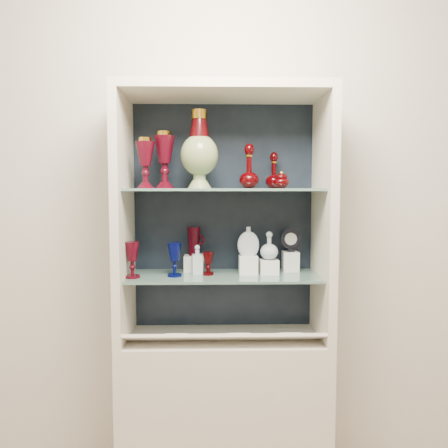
{
  "coord_description": "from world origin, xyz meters",
  "views": [
    {
      "loc": [
        -0.05,
        -0.56,
        1.46
      ],
      "look_at": [
        0.0,
        1.53,
        1.3
      ],
      "focal_mm": 35.0,
      "sensor_mm": 36.0,
      "label": 1
    }
  ],
  "objects_px": {
    "flat_flask": "(248,241)",
    "cobalt_goblet": "(174,260)",
    "clear_round_decanter": "(269,246)",
    "ruby_decanter_a": "(249,163)",
    "ruby_goblet_tall": "(132,260)",
    "pedestal_lamp_right": "(145,163)",
    "ruby_decanter_b": "(274,169)",
    "ruby_pitcher": "(194,241)",
    "enamel_urn": "(199,150)",
    "pedestal_lamp_left": "(164,160)",
    "ruby_goblet_small": "(208,263)",
    "cameo_medallion": "(291,240)",
    "lidded_bowl": "(281,180)",
    "clear_square_bottle": "(197,259)"
  },
  "relations": [
    {
      "from": "flat_flask",
      "to": "cobalt_goblet",
      "type": "bearing_deg",
      "value": -171.12
    },
    {
      "from": "clear_round_decanter",
      "to": "ruby_decanter_a",
      "type": "bearing_deg",
      "value": -156.78
    },
    {
      "from": "ruby_goblet_tall",
      "to": "pedestal_lamp_right",
      "type": "bearing_deg",
      "value": 3.94
    },
    {
      "from": "ruby_decanter_a",
      "to": "ruby_decanter_b",
      "type": "height_order",
      "value": "ruby_decanter_a"
    },
    {
      "from": "ruby_pitcher",
      "to": "cobalt_goblet",
      "type": "bearing_deg",
      "value": -97.71
    },
    {
      "from": "enamel_urn",
      "to": "ruby_decanter_b",
      "type": "xyz_separation_m",
      "value": [
        0.37,
        0.13,
        -0.09
      ]
    },
    {
      "from": "pedestal_lamp_left",
      "to": "ruby_goblet_tall",
      "type": "xyz_separation_m",
      "value": [
        -0.15,
        -0.06,
        -0.47
      ]
    },
    {
      "from": "flat_flask",
      "to": "clear_round_decanter",
      "type": "relative_size",
      "value": 1.12
    },
    {
      "from": "pedestal_lamp_left",
      "to": "ruby_goblet_small",
      "type": "bearing_deg",
      "value": 0.13
    },
    {
      "from": "flat_flask",
      "to": "cameo_medallion",
      "type": "distance_m",
      "value": 0.23
    },
    {
      "from": "pedestal_lamp_left",
      "to": "pedestal_lamp_right",
      "type": "bearing_deg",
      "value": -143.72
    },
    {
      "from": "ruby_decanter_a",
      "to": "cameo_medallion",
      "type": "distance_m",
      "value": 0.45
    },
    {
      "from": "ruby_decanter_a",
      "to": "cobalt_goblet",
      "type": "height_order",
      "value": "ruby_decanter_a"
    },
    {
      "from": "pedestal_lamp_right",
      "to": "ruby_pitcher",
      "type": "xyz_separation_m",
      "value": [
        0.22,
        0.17,
        -0.38
      ]
    },
    {
      "from": "enamel_urn",
      "to": "ruby_decanter_a",
      "type": "height_order",
      "value": "enamel_urn"
    },
    {
      "from": "ruby_goblet_tall",
      "to": "ruby_goblet_small",
      "type": "bearing_deg",
      "value": 10.4
    },
    {
      "from": "ruby_decanter_a",
      "to": "ruby_goblet_tall",
      "type": "xyz_separation_m",
      "value": [
        -0.55,
        -0.04,
        -0.45
      ]
    },
    {
      "from": "pedestal_lamp_left",
      "to": "lidded_bowl",
      "type": "height_order",
      "value": "pedestal_lamp_left"
    },
    {
      "from": "lidded_bowl",
      "to": "ruby_goblet_small",
      "type": "distance_m",
      "value": 0.54
    },
    {
      "from": "flat_flask",
      "to": "ruby_pitcher",
      "type": "bearing_deg",
      "value": 162.74
    },
    {
      "from": "clear_round_decanter",
      "to": "cameo_medallion",
      "type": "distance_m",
      "value": 0.14
    },
    {
      "from": "ruby_decanter_b",
      "to": "cobalt_goblet",
      "type": "bearing_deg",
      "value": -166.12
    },
    {
      "from": "ruby_decanter_a",
      "to": "clear_round_decanter",
      "type": "distance_m",
      "value": 0.42
    },
    {
      "from": "cobalt_goblet",
      "to": "ruby_pitcher",
      "type": "height_order",
      "value": "ruby_pitcher"
    },
    {
      "from": "ruby_decanter_b",
      "to": "ruby_pitcher",
      "type": "bearing_deg",
      "value": 177.38
    },
    {
      "from": "ruby_goblet_small",
      "to": "ruby_pitcher",
      "type": "relative_size",
      "value": 0.77
    },
    {
      "from": "enamel_urn",
      "to": "clear_square_bottle",
      "type": "relative_size",
      "value": 2.52
    },
    {
      "from": "ruby_decanter_b",
      "to": "cameo_medallion",
      "type": "xyz_separation_m",
      "value": [
        0.09,
        0.0,
        -0.36
      ]
    },
    {
      "from": "pedestal_lamp_right",
      "to": "ruby_decanter_b",
      "type": "bearing_deg",
      "value": 13.56
    },
    {
      "from": "enamel_urn",
      "to": "ruby_decanter_a",
      "type": "xyz_separation_m",
      "value": [
        0.23,
        0.02,
        -0.06
      ]
    },
    {
      "from": "pedestal_lamp_right",
      "to": "ruby_goblet_tall",
      "type": "distance_m",
      "value": 0.46
    },
    {
      "from": "ruby_goblet_tall",
      "to": "enamel_urn",
      "type": "bearing_deg",
      "value": 4.01
    },
    {
      "from": "lidded_bowl",
      "to": "cameo_medallion",
      "type": "relative_size",
      "value": 0.69
    },
    {
      "from": "pedestal_lamp_right",
      "to": "ruby_goblet_small",
      "type": "bearing_deg",
      "value": 11.87
    },
    {
      "from": "pedestal_lamp_left",
      "to": "ruby_pitcher",
      "type": "relative_size",
      "value": 1.85
    },
    {
      "from": "ruby_goblet_small",
      "to": "clear_round_decanter",
      "type": "relative_size",
      "value": 0.85
    },
    {
      "from": "enamel_urn",
      "to": "flat_flask",
      "type": "relative_size",
      "value": 2.45
    },
    {
      "from": "enamel_urn",
      "to": "cobalt_goblet",
      "type": "distance_m",
      "value": 0.53
    },
    {
      "from": "ruby_decanter_a",
      "to": "flat_flask",
      "type": "xyz_separation_m",
      "value": [
        0.0,
        0.04,
        -0.37
      ]
    },
    {
      "from": "lidded_bowl",
      "to": "ruby_pitcher",
      "type": "distance_m",
      "value": 0.55
    },
    {
      "from": "pedestal_lamp_left",
      "to": "cameo_medallion",
      "type": "distance_m",
      "value": 0.74
    },
    {
      "from": "pedestal_lamp_right",
      "to": "cameo_medallion",
      "type": "relative_size",
      "value": 1.94
    },
    {
      "from": "ruby_decanter_a",
      "to": "ruby_pitcher",
      "type": "bearing_deg",
      "value": 154.41
    },
    {
      "from": "pedestal_lamp_right",
      "to": "ruby_goblet_small",
      "type": "height_order",
      "value": "pedestal_lamp_right"
    },
    {
      "from": "ruby_decanter_b",
      "to": "lidded_bowl",
      "type": "bearing_deg",
      "value": -84.75
    },
    {
      "from": "ruby_decanter_a",
      "to": "cobalt_goblet",
      "type": "distance_m",
      "value": 0.58
    },
    {
      "from": "ruby_decanter_b",
      "to": "cameo_medallion",
      "type": "relative_size",
      "value": 1.6
    },
    {
      "from": "pedestal_lamp_left",
      "to": "lidded_bowl",
      "type": "bearing_deg",
      "value": -6.88
    },
    {
      "from": "enamel_urn",
      "to": "clear_round_decanter",
      "type": "relative_size",
      "value": 2.74
    },
    {
      "from": "ruby_goblet_tall",
      "to": "clear_square_bottle",
      "type": "xyz_separation_m",
      "value": [
        0.3,
        0.09,
        -0.01
      ]
    }
  ]
}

